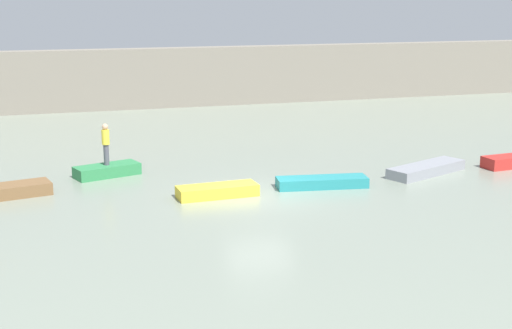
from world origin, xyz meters
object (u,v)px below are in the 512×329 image
(person_yellow_shirt, at_px, (106,142))
(rowboat_brown, at_px, (12,190))
(rowboat_teal, at_px, (322,182))
(rowboat_yellow, at_px, (217,191))
(rowboat_green, at_px, (107,170))
(rowboat_grey, at_px, (426,169))

(person_yellow_shirt, bearing_deg, rowboat_brown, -150.45)
(rowboat_brown, distance_m, rowboat_teal, 11.86)
(rowboat_yellow, bearing_deg, rowboat_brown, 160.25)
(rowboat_brown, xyz_separation_m, rowboat_green, (3.75, 2.12, 0.01))
(rowboat_grey, bearing_deg, rowboat_teal, 165.22)
(rowboat_yellow, xyz_separation_m, rowboat_grey, (9.29, 0.80, -0.01))
(rowboat_yellow, bearing_deg, rowboat_teal, -1.18)
(rowboat_green, xyz_separation_m, person_yellow_shirt, (-0.00, 0.00, 1.22))
(person_yellow_shirt, bearing_deg, rowboat_teal, -28.55)
(rowboat_green, height_order, rowboat_yellow, rowboat_green)
(rowboat_brown, height_order, rowboat_teal, rowboat_brown)
(rowboat_brown, bearing_deg, rowboat_grey, -17.27)
(rowboat_brown, relative_size, rowboat_grey, 0.71)
(rowboat_teal, bearing_deg, rowboat_green, 159.84)
(rowboat_yellow, bearing_deg, rowboat_grey, 2.35)
(rowboat_grey, relative_size, person_yellow_shirt, 2.26)
(rowboat_green, relative_size, rowboat_teal, 0.74)
(rowboat_yellow, xyz_separation_m, rowboat_teal, (4.27, 0.10, -0.02))
(rowboat_yellow, relative_size, rowboat_grey, 0.77)
(rowboat_grey, distance_m, person_yellow_shirt, 13.49)
(rowboat_yellow, height_order, rowboat_grey, rowboat_yellow)
(rowboat_brown, distance_m, rowboat_grey, 16.75)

